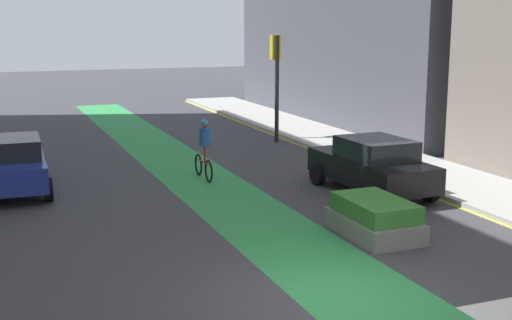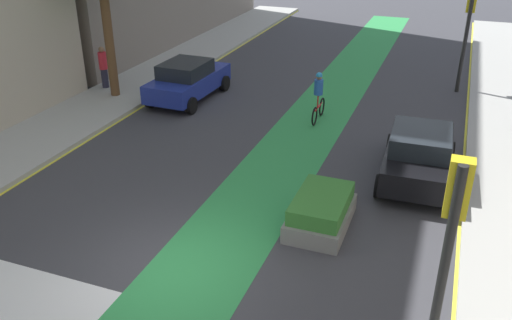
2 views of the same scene
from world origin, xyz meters
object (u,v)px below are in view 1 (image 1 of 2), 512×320
object	(u,v)px
cyclist_in_lane	(204,148)
median_planter	(375,218)
car_blue_left_far	(11,164)
car_black_right_far	(372,165)
traffic_signal_far_right	(276,67)

from	to	relation	value
cyclist_in_lane	median_planter	bearing A→B (deg)	-74.59
car_blue_left_far	median_planter	bearing A→B (deg)	-44.57
car_blue_left_far	cyclist_in_lane	xyz separation A→B (m)	(5.51, -0.48, 0.17)
car_black_right_far	median_planter	world-z (taller)	car_black_right_far
car_blue_left_far	median_planter	world-z (taller)	car_blue_left_far
traffic_signal_far_right	car_black_right_far	world-z (taller)	traffic_signal_far_right
traffic_signal_far_right	median_planter	world-z (taller)	traffic_signal_far_right
cyclist_in_lane	median_planter	xyz separation A→B (m)	(1.87, -6.79, -0.57)
traffic_signal_far_right	cyclist_in_lane	xyz separation A→B (m)	(-4.66, -5.41, -1.98)
car_blue_left_far	traffic_signal_far_right	bearing A→B (deg)	25.82
car_black_right_far	median_planter	size ratio (longest dim) A/B	1.89
traffic_signal_far_right	car_black_right_far	bearing A→B (deg)	-95.32
cyclist_in_lane	median_planter	size ratio (longest dim) A/B	0.82
traffic_signal_far_right	car_blue_left_far	xyz separation A→B (m)	(-10.18, -4.93, -2.15)
car_black_right_far	cyclist_in_lane	bearing A→B (deg)	138.79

